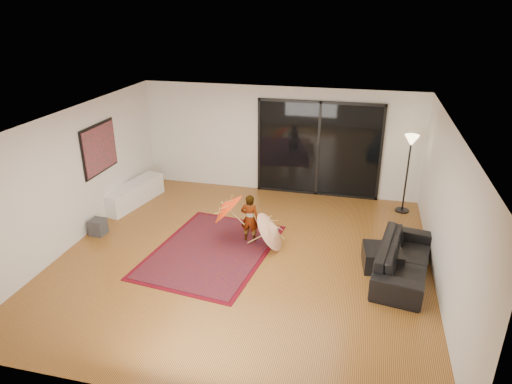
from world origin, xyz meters
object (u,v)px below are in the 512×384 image
(child, at_px, (250,218))
(ottoman, at_px, (382,258))
(media_console, at_px, (134,194))
(sofa, at_px, (404,259))

(child, bearing_deg, ottoman, 171.70)
(ottoman, bearing_deg, media_console, 165.09)
(ottoman, distance_m, child, 2.68)
(sofa, relative_size, ottoman, 3.15)
(sofa, bearing_deg, child, 89.18)
(sofa, distance_m, ottoman, 0.42)
(media_console, bearing_deg, ottoman, -3.84)
(ottoman, relative_size, child, 0.66)
(child, bearing_deg, media_console, -19.71)
(media_console, bearing_deg, sofa, -4.44)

